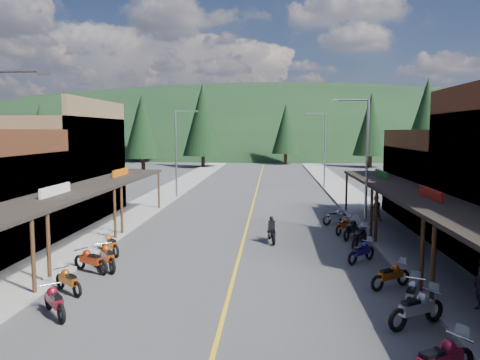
% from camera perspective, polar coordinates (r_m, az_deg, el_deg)
% --- Properties ---
extents(ground, '(220.00, 220.00, 0.00)m').
position_cam_1_polar(ground, '(20.67, -0.63, -11.23)').
color(ground, '#38383A').
rests_on(ground, ground).
extents(centerline, '(0.15, 90.00, 0.01)m').
position_cam_1_polar(centerline, '(40.18, 1.65, -2.74)').
color(centerline, gold).
rests_on(centerline, ground).
extents(sidewalk_west, '(3.40, 94.00, 0.15)m').
position_cam_1_polar(sidewalk_west, '(41.44, -10.47, -2.48)').
color(sidewalk_west, gray).
rests_on(sidewalk_west, ground).
extents(sidewalk_east, '(3.40, 94.00, 0.15)m').
position_cam_1_polar(sidewalk_east, '(40.76, 13.98, -2.70)').
color(sidewalk_east, gray).
rests_on(sidewalk_east, ground).
extents(shop_west_3, '(10.90, 10.20, 8.20)m').
position_cam_1_polar(shop_west_3, '(34.68, -22.37, 1.25)').
color(shop_west_3, brown).
rests_on(shop_west_3, ground).
extents(shop_east_3, '(10.90, 10.20, 6.20)m').
position_cam_1_polar(shop_east_3, '(33.48, 25.25, -0.72)').
color(shop_east_3, '#4C2D16').
rests_on(shop_east_3, ground).
extents(streetlight_1, '(2.16, 0.18, 8.00)m').
position_cam_1_polar(streetlight_1, '(42.58, -7.63, 3.73)').
color(streetlight_1, gray).
rests_on(streetlight_1, ground).
extents(streetlight_2, '(2.16, 0.18, 8.00)m').
position_cam_1_polar(streetlight_2, '(28.24, 14.92, 2.43)').
color(streetlight_2, gray).
rests_on(streetlight_2, ground).
extents(streetlight_3, '(2.16, 0.18, 8.00)m').
position_cam_1_polar(streetlight_3, '(50.00, 10.14, 4.02)').
color(streetlight_3, gray).
rests_on(streetlight_3, ground).
extents(ridge_hill, '(310.00, 140.00, 60.00)m').
position_cam_1_polar(ridge_hill, '(154.81, 3.37, 3.75)').
color(ridge_hill, black).
rests_on(ridge_hill, ground).
extents(pine_0, '(5.04, 5.04, 11.00)m').
position_cam_1_polar(pine_0, '(91.66, -23.15, 5.77)').
color(pine_0, black).
rests_on(pine_0, ground).
extents(pine_1, '(5.88, 5.88, 12.50)m').
position_cam_1_polar(pine_1, '(93.26, -12.05, 6.58)').
color(pine_1, black).
rests_on(pine_1, ground).
extents(pine_2, '(6.72, 6.72, 14.00)m').
position_cam_1_polar(pine_2, '(78.56, -4.56, 7.37)').
color(pine_2, black).
rests_on(pine_2, ground).
extents(pine_3, '(5.04, 5.04, 11.00)m').
position_cam_1_polar(pine_3, '(85.71, 5.60, 6.24)').
color(pine_3, black).
rests_on(pine_3, ground).
extents(pine_4, '(5.88, 5.88, 12.50)m').
position_cam_1_polar(pine_4, '(81.36, 15.70, 6.59)').
color(pine_4, black).
rests_on(pine_4, ground).
extents(pine_5, '(6.72, 6.72, 14.00)m').
position_cam_1_polar(pine_5, '(97.26, 23.59, 6.63)').
color(pine_5, black).
rests_on(pine_5, ground).
extents(pine_7, '(5.88, 5.88, 12.50)m').
position_cam_1_polar(pine_7, '(101.41, -15.48, 6.44)').
color(pine_7, black).
rests_on(pine_7, ground).
extents(pine_8, '(4.48, 4.48, 10.00)m').
position_cam_1_polar(pine_8, '(64.17, -17.70, 5.61)').
color(pine_8, black).
rests_on(pine_8, ground).
extents(pine_9, '(4.93, 4.93, 10.80)m').
position_cam_1_polar(pine_9, '(68.45, 23.19, 5.76)').
color(pine_9, black).
rests_on(pine_9, ground).
extents(pine_10, '(5.38, 5.38, 11.60)m').
position_cam_1_polar(pine_10, '(72.38, -11.82, 6.42)').
color(pine_10, black).
rests_on(pine_10, ground).
extents(pine_11, '(5.82, 5.82, 12.40)m').
position_cam_1_polar(pine_11, '(60.56, 21.81, 6.60)').
color(pine_11, black).
rests_on(pine_11, ground).
extents(bike_west_5, '(1.83, 1.94, 1.14)m').
position_cam_1_polar(bike_west_5, '(17.07, -21.68, -13.42)').
color(bike_west_5, maroon).
rests_on(bike_west_5, ground).
extents(bike_west_6, '(1.85, 1.68, 1.08)m').
position_cam_1_polar(bike_west_6, '(19.19, -20.21, -11.31)').
color(bike_west_6, '#9D470B').
rests_on(bike_west_6, ground).
extents(bike_west_7, '(2.14, 1.61, 1.18)m').
position_cam_1_polar(bike_west_7, '(21.52, -17.75, -9.19)').
color(bike_west_7, '#A12B0B').
rests_on(bike_west_7, ground).
extents(bike_west_8, '(1.85, 2.23, 1.26)m').
position_cam_1_polar(bike_west_8, '(21.79, -15.88, -8.84)').
color(bike_west_8, '#B4390C').
rests_on(bike_west_8, ground).
extents(bike_west_9, '(1.84, 2.00, 1.17)m').
position_cam_1_polar(bike_west_9, '(24.24, -15.56, -7.43)').
color(bike_west_9, '#BF500D').
rests_on(bike_west_9, ground).
extents(bike_east_4, '(2.40, 1.90, 1.34)m').
position_cam_1_polar(bike_east_4, '(12.94, 23.19, -19.46)').
color(bike_east_4, maroon).
rests_on(bike_east_4, ground).
extents(bike_east_5, '(2.31, 1.81, 1.28)m').
position_cam_1_polar(bike_east_5, '(16.13, 20.75, -14.29)').
color(bike_east_5, '#939297').
rests_on(bike_east_5, ground).
extents(bike_east_6, '(1.46, 2.10, 1.15)m').
position_cam_1_polar(bike_east_6, '(17.55, 20.27, -12.83)').
color(bike_east_6, '#ACACB1').
rests_on(bike_east_6, ground).
extents(bike_east_7, '(2.00, 1.63, 1.12)m').
position_cam_1_polar(bike_east_7, '(19.48, 17.90, -10.89)').
color(bike_east_7, '#9F440B').
rests_on(bike_east_7, ground).
extents(bike_east_8, '(1.84, 1.86, 1.12)m').
position_cam_1_polar(bike_east_8, '(22.76, 14.58, -8.35)').
color(bike_east_8, navy).
rests_on(bike_east_8, ground).
extents(bike_east_9, '(1.68, 2.30, 1.26)m').
position_cam_1_polar(bike_east_9, '(25.43, 14.38, -6.66)').
color(bike_east_9, black).
rests_on(bike_east_9, ground).
extents(bike_east_10, '(1.68, 2.23, 1.23)m').
position_cam_1_polar(bike_east_10, '(27.48, 13.44, -5.72)').
color(bike_east_10, black).
rests_on(bike_east_10, ground).
extents(bike_east_11, '(1.63, 2.03, 1.14)m').
position_cam_1_polar(bike_east_11, '(28.65, 12.54, -5.32)').
color(bike_east_11, '#B8350D').
rests_on(bike_east_11, ground).
extents(bike_east_12, '(2.02, 1.69, 1.14)m').
position_cam_1_polar(bike_east_12, '(31.41, 11.53, -4.29)').
color(bike_east_12, '#ADACB1').
rests_on(bike_east_12, ground).
extents(rider_on_bike, '(0.97, 2.06, 1.50)m').
position_cam_1_polar(rider_on_bike, '(25.94, 3.86, -6.29)').
color(rider_on_bike, black).
rests_on(rider_on_bike, ground).
extents(pedestrian_east_b, '(0.83, 0.48, 1.70)m').
position_cam_1_polar(pedestrian_east_b, '(32.36, 16.19, -3.34)').
color(pedestrian_east_b, brown).
rests_on(pedestrian_east_b, sidewalk_east).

